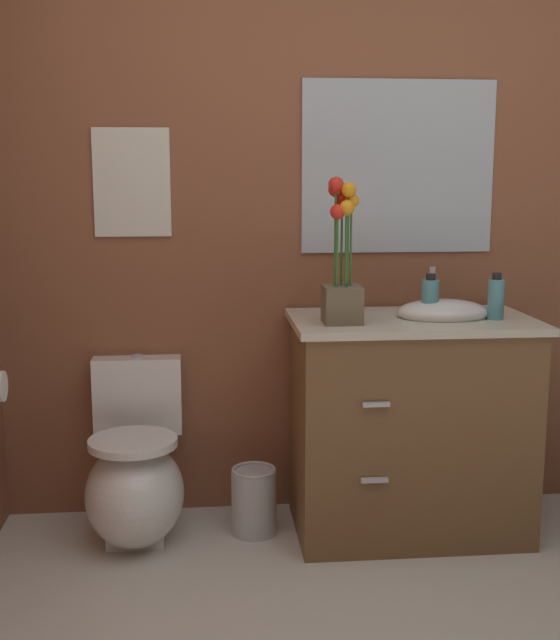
{
  "coord_description": "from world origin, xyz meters",
  "views": [
    {
      "loc": [
        -0.62,
        -1.73,
        1.42
      ],
      "look_at": [
        -0.33,
        1.29,
        0.88
      ],
      "focal_mm": 46.07,
      "sensor_mm": 36.0,
      "label": 1
    }
  ],
  "objects_px": {
    "wall_poster": "(132,182)",
    "lotion_bottle": "(496,298)",
    "vanity_cabinet": "(410,423)",
    "flower_vase": "(342,268)",
    "toilet": "(136,479)",
    "trash_bin": "(254,500)",
    "soap_bottle": "(430,298)",
    "wall_mirror": "(398,167)"
  },
  "relations": [
    {
      "from": "wall_poster",
      "to": "lotion_bottle",
      "type": "bearing_deg",
      "value": -14.46
    },
    {
      "from": "vanity_cabinet",
      "to": "flower_vase",
      "type": "distance_m",
      "value": 0.7
    },
    {
      "from": "toilet",
      "to": "trash_bin",
      "type": "relative_size",
      "value": 2.54
    },
    {
      "from": "flower_vase",
      "to": "wall_poster",
      "type": "xyz_separation_m",
      "value": [
        -0.79,
        0.39,
        0.31
      ]
    },
    {
      "from": "trash_bin",
      "to": "vanity_cabinet",
      "type": "bearing_deg",
      "value": -2.07
    },
    {
      "from": "toilet",
      "to": "soap_bottle",
      "type": "relative_size",
      "value": 3.96
    },
    {
      "from": "wall_poster",
      "to": "trash_bin",
      "type": "bearing_deg",
      "value": -30.27
    },
    {
      "from": "flower_vase",
      "to": "wall_poster",
      "type": "distance_m",
      "value": 0.93
    },
    {
      "from": "toilet",
      "to": "lotion_bottle",
      "type": "distance_m",
      "value": 1.56
    },
    {
      "from": "toilet",
      "to": "flower_vase",
      "type": "bearing_deg",
      "value": -8.49
    },
    {
      "from": "lotion_bottle",
      "to": "toilet",
      "type": "bearing_deg",
      "value": 176.26
    },
    {
      "from": "vanity_cabinet",
      "to": "lotion_bottle",
      "type": "bearing_deg",
      "value": -11.99
    },
    {
      "from": "lotion_bottle",
      "to": "trash_bin",
      "type": "relative_size",
      "value": 0.66
    },
    {
      "from": "wall_mirror",
      "to": "wall_poster",
      "type": "bearing_deg",
      "value": 180.0
    },
    {
      "from": "vanity_cabinet",
      "to": "soap_bottle",
      "type": "xyz_separation_m",
      "value": [
        0.06,
        -0.02,
        0.5
      ]
    },
    {
      "from": "toilet",
      "to": "lotion_bottle",
      "type": "xyz_separation_m",
      "value": [
        1.39,
        -0.09,
        0.71
      ]
    },
    {
      "from": "trash_bin",
      "to": "flower_vase",
      "type": "bearing_deg",
      "value": -19.32
    },
    {
      "from": "wall_mirror",
      "to": "soap_bottle",
      "type": "bearing_deg",
      "value": -78.74
    },
    {
      "from": "lotion_bottle",
      "to": "trash_bin",
      "type": "bearing_deg",
      "value": 174.63
    },
    {
      "from": "soap_bottle",
      "to": "flower_vase",
      "type": "bearing_deg",
      "value": -168.39
    },
    {
      "from": "lotion_bottle",
      "to": "wall_poster",
      "type": "xyz_separation_m",
      "value": [
        -1.39,
        0.36,
        0.43
      ]
    },
    {
      "from": "vanity_cabinet",
      "to": "lotion_bottle",
      "type": "height_order",
      "value": "vanity_cabinet"
    },
    {
      "from": "toilet",
      "to": "wall_mirror",
      "type": "height_order",
      "value": "wall_mirror"
    },
    {
      "from": "lotion_bottle",
      "to": "wall_mirror",
      "type": "xyz_separation_m",
      "value": [
        -0.31,
        0.36,
        0.5
      ]
    },
    {
      "from": "flower_vase",
      "to": "lotion_bottle",
      "type": "relative_size",
      "value": 3.02
    },
    {
      "from": "flower_vase",
      "to": "lotion_bottle",
      "type": "distance_m",
      "value": 0.61
    },
    {
      "from": "vanity_cabinet",
      "to": "wall_mirror",
      "type": "bearing_deg",
      "value": 90.52
    },
    {
      "from": "soap_bottle",
      "to": "wall_poster",
      "type": "relative_size",
      "value": 0.41
    },
    {
      "from": "trash_bin",
      "to": "toilet",
      "type": "bearing_deg",
      "value": 179.52
    },
    {
      "from": "vanity_cabinet",
      "to": "trash_bin",
      "type": "distance_m",
      "value": 0.7
    },
    {
      "from": "toilet",
      "to": "flower_vase",
      "type": "xyz_separation_m",
      "value": [
        0.79,
        -0.12,
        0.83
      ]
    },
    {
      "from": "toilet",
      "to": "wall_poster",
      "type": "height_order",
      "value": "wall_poster"
    },
    {
      "from": "toilet",
      "to": "wall_mirror",
      "type": "relative_size",
      "value": 0.86
    },
    {
      "from": "lotion_bottle",
      "to": "wall_poster",
      "type": "height_order",
      "value": "wall_poster"
    },
    {
      "from": "vanity_cabinet",
      "to": "wall_poster",
      "type": "distance_m",
      "value": 1.47
    },
    {
      "from": "vanity_cabinet",
      "to": "wall_poster",
      "type": "bearing_deg",
      "value": 164.86
    },
    {
      "from": "flower_vase",
      "to": "trash_bin",
      "type": "distance_m",
      "value": 1.0
    },
    {
      "from": "flower_vase",
      "to": "wall_mirror",
      "type": "relative_size",
      "value": 0.68
    },
    {
      "from": "flower_vase",
      "to": "trash_bin",
      "type": "xyz_separation_m",
      "value": [
        -0.33,
        0.11,
        -0.94
      ]
    },
    {
      "from": "toilet",
      "to": "wall_poster",
      "type": "relative_size",
      "value": 1.6
    },
    {
      "from": "vanity_cabinet",
      "to": "toilet",
      "type": "bearing_deg",
      "value": 178.61
    },
    {
      "from": "lotion_bottle",
      "to": "trash_bin",
      "type": "height_order",
      "value": "lotion_bottle"
    }
  ]
}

